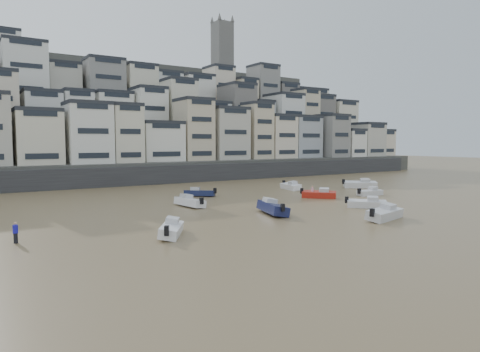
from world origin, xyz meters
TOP-DOWN VIEW (x-y plane):
  - ground at (0.00, 0.00)m, footprint 400.00×400.00m
  - harbor_wall at (10.00, 65.00)m, footprint 140.00×3.00m
  - hillside at (14.73, 104.84)m, footprint 141.04×66.00m
  - boat_a at (12.69, 16.02)m, footprint 6.13×3.19m
  - boat_b at (17.54, 22.50)m, footprint 4.65×4.83m
  - boat_c at (5.12, 25.19)m, footprint 3.74×6.57m
  - boat_d at (27.54, 30.41)m, footprint 4.78×1.78m
  - boat_e at (19.09, 32.48)m, footprint 4.75×5.09m
  - boat_f at (-0.17, 35.28)m, footprint 2.40×5.66m
  - boat_g at (34.53, 38.44)m, footprint 6.09×5.27m
  - boat_h at (5.58, 43.61)m, footprint 4.78×4.47m
  - boat_i at (22.63, 43.06)m, footprint 2.91×5.71m
  - boat_j at (-8.99, 21.01)m, footprint 4.26×5.33m
  - person_blue at (-20.49, 25.26)m, footprint 0.44×0.44m
  - person_pink at (18.41, 33.15)m, footprint 0.44×0.44m

SIDE VIEW (x-z plane):
  - ground at x=0.00m, z-range 0.00..0.00m
  - boat_d at x=27.54m, z-range 0.00..1.28m
  - boat_h at x=5.58m, z-range 0.00..1.35m
  - boat_b at x=17.54m, z-range 0.00..1.38m
  - boat_j at x=-8.99m, z-range 0.00..1.43m
  - boat_e at x=19.09m, z-range 0.00..1.43m
  - boat_i at x=22.63m, z-range 0.00..1.49m
  - boat_f at x=-0.17m, z-range 0.00..1.50m
  - boat_a at x=12.69m, z-range 0.00..1.59m
  - boat_g at x=34.53m, z-range 0.00..1.67m
  - boat_c at x=5.12m, z-range 0.00..1.70m
  - person_blue at x=-20.49m, z-range 0.00..1.74m
  - person_pink at x=18.41m, z-range 0.00..1.74m
  - harbor_wall at x=10.00m, z-range 0.00..3.50m
  - hillside at x=14.73m, z-range -11.99..38.01m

